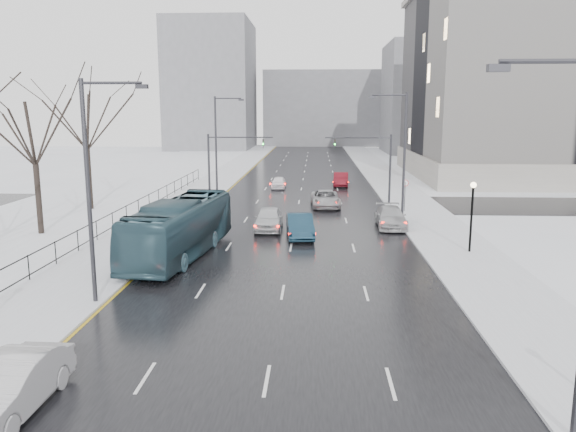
% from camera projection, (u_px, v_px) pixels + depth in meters
% --- Properties ---
extents(road, '(16.00, 150.00, 0.04)m').
position_uv_depth(road, '(302.00, 187.00, 64.33)').
color(road, black).
rests_on(road, ground).
extents(cross_road, '(130.00, 10.00, 0.04)m').
position_uv_depth(cross_road, '(299.00, 204.00, 52.55)').
color(cross_road, black).
rests_on(cross_road, ground).
extents(sidewalk_left, '(5.00, 150.00, 0.16)m').
position_uv_depth(sidewalk_left, '(211.00, 186.00, 64.82)').
color(sidewalk_left, silver).
rests_on(sidewalk_left, ground).
extents(sidewalk_right, '(5.00, 150.00, 0.16)m').
position_uv_depth(sidewalk_right, '(394.00, 187.00, 63.82)').
color(sidewalk_right, silver).
rests_on(sidewalk_right, ground).
extents(park_strip, '(14.00, 150.00, 0.12)m').
position_uv_depth(park_strip, '(130.00, 185.00, 65.27)').
color(park_strip, white).
rests_on(park_strip, ground).
extents(tree_park_d, '(8.75, 8.75, 12.50)m').
position_uv_depth(tree_park_d, '(42.00, 235.00, 39.66)').
color(tree_park_d, black).
rests_on(tree_park_d, ground).
extents(tree_park_e, '(9.45, 9.45, 13.50)m').
position_uv_depth(tree_park_e, '(91.00, 210.00, 49.50)').
color(tree_park_e, black).
rests_on(tree_park_e, ground).
extents(iron_fence, '(0.06, 70.00, 1.30)m').
position_uv_depth(iron_fence, '(84.00, 235.00, 35.34)').
color(iron_fence, black).
rests_on(iron_fence, sidewalk_left).
extents(streetlight_r_mid, '(2.95, 0.25, 10.00)m').
position_uv_depth(streetlight_r_mid, '(402.00, 150.00, 43.27)').
color(streetlight_r_mid, '#2D2D33').
rests_on(streetlight_r_mid, ground).
extents(streetlight_l_near, '(2.95, 0.25, 10.00)m').
position_uv_depth(streetlight_l_near, '(93.00, 181.00, 24.42)').
color(streetlight_l_near, '#2D2D33').
rests_on(streetlight_l_near, ground).
extents(streetlight_l_far, '(2.95, 0.25, 10.00)m').
position_uv_depth(streetlight_l_far, '(218.00, 141.00, 55.83)').
color(streetlight_l_far, '#2D2D33').
rests_on(streetlight_l_far, ground).
extents(lamppost_r_mid, '(0.36, 0.36, 4.28)m').
position_uv_depth(lamppost_r_mid, '(472.00, 207.00, 33.82)').
color(lamppost_r_mid, black).
rests_on(lamppost_r_mid, sidewalk_right).
extents(mast_signal_right, '(6.10, 0.33, 6.50)m').
position_uv_depth(mast_signal_right, '(379.00, 161.00, 51.44)').
color(mast_signal_right, '#2D2D33').
rests_on(mast_signal_right, ground).
extents(mast_signal_left, '(6.10, 0.33, 6.50)m').
position_uv_depth(mast_signal_left, '(220.00, 160.00, 52.14)').
color(mast_signal_left, '#2D2D33').
rests_on(mast_signal_left, ground).
extents(no_uturn_sign, '(0.60, 0.06, 2.70)m').
position_uv_depth(no_uturn_sign, '(405.00, 186.00, 47.76)').
color(no_uturn_sign, '#2D2D33').
rests_on(no_uturn_sign, sidewalk_right).
extents(civic_building, '(41.00, 31.00, 24.80)m').
position_uv_depth(civic_building, '(575.00, 90.00, 72.36)').
color(civic_building, gray).
rests_on(civic_building, ground).
extents(bldg_far_right, '(24.00, 20.00, 22.00)m').
position_uv_depth(bldg_far_right, '(445.00, 98.00, 114.93)').
color(bldg_far_right, slate).
rests_on(bldg_far_right, ground).
extents(bldg_far_left, '(18.00, 22.00, 28.00)m').
position_uv_depth(bldg_far_left, '(212.00, 86.00, 126.57)').
color(bldg_far_left, slate).
rests_on(bldg_far_left, ground).
extents(bldg_far_center, '(30.00, 18.00, 18.00)m').
position_uv_depth(bldg_far_center, '(326.00, 109.00, 140.98)').
color(bldg_far_center, slate).
rests_on(bldg_far_center, ground).
extents(sedan_left_near, '(1.81, 4.91, 1.60)m').
position_uv_depth(sedan_left_near, '(11.00, 387.00, 16.14)').
color(sedan_left_near, '#B8B7BB').
rests_on(sedan_left_near, road).
extents(bus, '(4.31, 12.58, 3.43)m').
position_uv_depth(bus, '(180.00, 228.00, 33.43)').
color(bus, '#2C4B57').
rests_on(bus, road).
extents(sedan_center_near, '(2.01, 4.89, 1.66)m').
position_uv_depth(sedan_center_near, '(269.00, 219.00, 40.97)').
color(sedan_center_near, silver).
rests_on(sedan_center_near, road).
extents(sedan_right_near, '(2.18, 5.07, 1.62)m').
position_uv_depth(sedan_right_near, '(300.00, 226.00, 38.51)').
color(sedan_right_near, '#163144').
rests_on(sedan_right_near, road).
extents(sedan_right_cross, '(2.79, 5.57, 1.51)m').
position_uv_depth(sedan_right_cross, '(326.00, 199.00, 50.64)').
color(sedan_right_cross, '#9B9CA0').
rests_on(sedan_right_cross, road).
extents(sedan_right_far, '(2.20, 5.23, 1.51)m').
position_uv_depth(sedan_right_far, '(391.00, 217.00, 41.92)').
color(sedan_right_far, '#A1A2A5').
rests_on(sedan_right_far, road).
extents(sedan_center_far, '(1.57, 3.89, 1.32)m').
position_uv_depth(sedan_center_far, '(279.00, 182.00, 62.72)').
color(sedan_center_far, white).
rests_on(sedan_center_far, road).
extents(sedan_right_distant, '(1.94, 4.82, 1.56)m').
position_uv_depth(sedan_right_distant, '(341.00, 179.00, 64.58)').
color(sedan_right_distant, maroon).
rests_on(sedan_right_distant, road).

